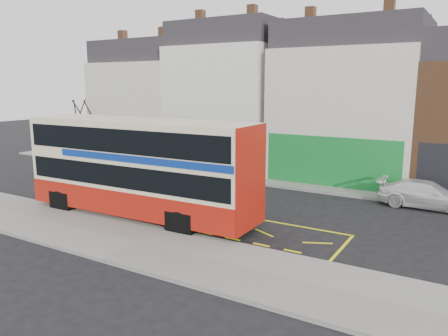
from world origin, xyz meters
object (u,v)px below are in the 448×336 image
Objects in this scene: car_silver at (180,165)px; car_white at (426,195)px; street_tree_left at (85,107)px; car_grey at (207,172)px; street_tree_right at (401,127)px; double_decker_bus at (140,167)px; bus_stop_post at (74,177)px.

car_white is at bearing -97.48° from car_silver.
car_white is 26.82m from street_tree_left.
car_grey is 0.66× the size of street_tree_left.
street_tree_right is at bearing 3.49° from street_tree_left.
double_decker_bus is at bearing -34.23° from street_tree_left.
double_decker_bus reaches higher than car_silver.
double_decker_bus is 1.84× the size of street_tree_left.
car_silver is at bearing 87.87° from bus_stop_post.
street_tree_left reaches higher than bus_stop_post.
street_tree_right reaches higher than car_white.
car_silver is at bearing -7.19° from street_tree_left.
bus_stop_post is 0.43× the size of street_tree_left.
car_grey is 14.31m from street_tree_left.
car_grey is (-1.38, 7.82, -1.77)m from double_decker_bus.
street_tree_right is at bearing -85.95° from car_silver.
double_decker_bus is 15.22m from street_tree_right.
bus_stop_post is at bearing 123.27° from car_white.
car_silver is 0.70× the size of street_tree_left.
bus_stop_post is 0.49× the size of street_tree_right.
car_white is at bearing -2.88° from street_tree_left.
car_grey is 0.76× the size of street_tree_right.
double_decker_bus is 8.13m from car_grey.
street_tree_right is (-1.91, 2.84, 3.15)m from car_white.
street_tree_left is at bearing 99.14° from car_grey.
car_white is 4.65m from street_tree_right.
street_tree_right is (11.01, 3.88, 3.14)m from car_grey.
street_tree_left is (-11.58, 11.23, 2.58)m from bus_stop_post.
car_white is (11.54, 8.87, -1.78)m from double_decker_bus.
double_decker_bus reaches higher than car_grey.
double_decker_bus is 2.77× the size of car_grey.
street_tree_left is (-26.53, 1.34, 3.70)m from car_white.
street_tree_right is at bearing 37.20° from bus_stop_post.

